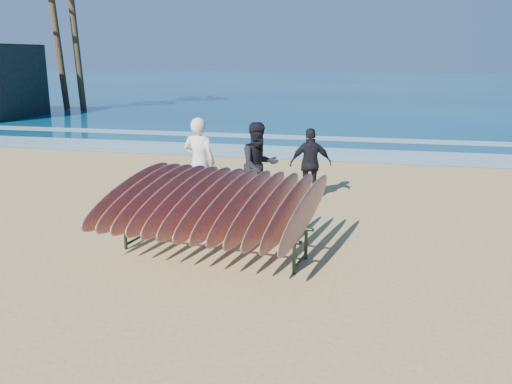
{
  "coord_description": "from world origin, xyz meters",
  "views": [
    {
      "loc": [
        1.97,
        -7.79,
        3.17
      ],
      "look_at": [
        0.0,
        0.8,
        0.95
      ],
      "focal_mm": 38.0,
      "sensor_mm": 36.0,
      "label": 1
    }
  ],
  "objects_px": {
    "person_dark_a": "(259,166)",
    "person_dark_b": "(311,164)",
    "surfboard_rack": "(213,202)",
    "person_white": "(199,163)"
  },
  "relations": [
    {
      "from": "person_white",
      "to": "person_dark_b",
      "type": "height_order",
      "value": "person_white"
    },
    {
      "from": "surfboard_rack",
      "to": "person_white",
      "type": "relative_size",
      "value": 1.83
    },
    {
      "from": "surfboard_rack",
      "to": "person_dark_a",
      "type": "relative_size",
      "value": 1.92
    },
    {
      "from": "surfboard_rack",
      "to": "person_white",
      "type": "height_order",
      "value": "person_white"
    },
    {
      "from": "person_white",
      "to": "person_dark_a",
      "type": "distance_m",
      "value": 1.28
    },
    {
      "from": "person_dark_a",
      "to": "person_dark_b",
      "type": "height_order",
      "value": "person_dark_a"
    },
    {
      "from": "person_dark_a",
      "to": "surfboard_rack",
      "type": "bearing_deg",
      "value": -131.65
    },
    {
      "from": "person_dark_a",
      "to": "person_dark_b",
      "type": "xyz_separation_m",
      "value": [
        0.97,
        1.02,
        -0.11
      ]
    },
    {
      "from": "surfboard_rack",
      "to": "person_dark_b",
      "type": "bearing_deg",
      "value": 82.58
    },
    {
      "from": "surfboard_rack",
      "to": "person_dark_a",
      "type": "bearing_deg",
      "value": 95.78
    }
  ]
}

